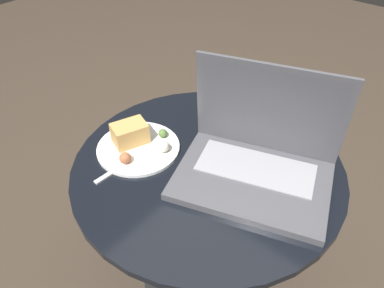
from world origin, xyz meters
name	(u,v)px	position (x,y,z in m)	size (l,w,h in m)	color
ground_plane	(204,275)	(0.00, 0.00, 0.00)	(6.00, 6.00, 0.00)	#382D23
table	(206,203)	(0.00, 0.00, 0.37)	(0.68, 0.68, 0.52)	black
laptop	(258,156)	(0.11, 0.05, 0.57)	(0.42, 0.35, 0.27)	#47474C
beer_glass	(227,103)	(-0.05, 0.14, 0.61)	(0.07, 0.07, 0.19)	gold
snack_plate	(136,142)	(-0.18, -0.07, 0.54)	(0.22, 0.22, 0.06)	white
fork	(132,160)	(-0.16, -0.11, 0.52)	(0.03, 0.19, 0.00)	silver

